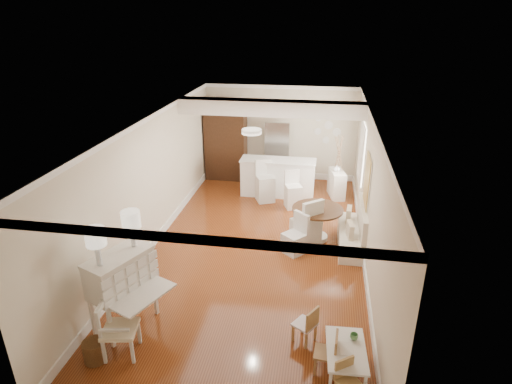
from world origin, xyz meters
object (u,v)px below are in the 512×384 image
(kids_chair_c, at_px, (349,383))
(pantry_cabinet, at_px, (226,142))
(sideboard, at_px, (337,184))
(bar_stool_left, at_px, (265,182))
(secretary_bureau, at_px, (123,291))
(breakfast_counter, at_px, (278,177))
(slip_chair_near, at_px, (295,234))
(gustavian_armchair, at_px, (120,328))
(bar_stool_right, at_px, (293,190))
(kids_table, at_px, (345,361))
(kids_chair_b, at_px, (305,324))
(slip_chair_far, at_px, (306,220))
(dining_table, at_px, (317,224))
(fridge, at_px, (289,153))
(kids_chair_a, at_px, (325,352))
(wicker_basket, at_px, (95,351))

(kids_chair_c, distance_m, pantry_cabinet, 8.55)
(sideboard, bearing_deg, bar_stool_left, -174.16)
(secretary_bureau, distance_m, pantry_cabinet, 6.88)
(pantry_cabinet, bearing_deg, breakfast_counter, -32.43)
(pantry_cabinet, relative_size, sideboard, 2.96)
(slip_chair_near, bearing_deg, kids_chair_c, -33.27)
(breakfast_counter, bearing_deg, secretary_bureau, -107.29)
(gustavian_armchair, xyz_separation_m, bar_stool_right, (2.08, 5.60, 0.03))
(kids_table, xyz_separation_m, kids_chair_b, (-0.60, 0.57, 0.10))
(slip_chair_far, relative_size, pantry_cabinet, 0.47)
(breakfast_counter, height_order, sideboard, breakfast_counter)
(dining_table, bearing_deg, fridge, 105.45)
(fridge, bearing_deg, bar_stool_right, -80.86)
(bar_stool_right, xyz_separation_m, pantry_cabinet, (-2.19, 1.86, 0.66))
(breakfast_counter, bearing_deg, kids_chair_a, -77.35)
(dining_table, bearing_deg, secretary_bureau, -131.16)
(secretary_bureau, xyz_separation_m, slip_chair_near, (2.52, 2.73, -0.22))
(kids_chair_c, bearing_deg, slip_chair_near, 70.36)
(kids_table, relative_size, kids_chair_a, 1.36)
(wicker_basket, xyz_separation_m, bar_stool_left, (1.64, 6.11, 0.39))
(kids_table, height_order, slip_chair_near, slip_chair_near)
(dining_table, height_order, bar_stool_right, bar_stool_right)
(kids_chair_a, relative_size, sideboard, 0.84)
(kids_chair_b, relative_size, pantry_cabinet, 0.28)
(kids_chair_a, bearing_deg, bar_stool_right, -166.70)
(slip_chair_far, distance_m, sideboard, 2.81)
(kids_chair_a, distance_m, kids_chair_b, 0.64)
(slip_chair_near, bearing_deg, kids_chair_b, -40.61)
(slip_chair_near, height_order, fridge, fridge)
(kids_table, bearing_deg, dining_table, 97.77)
(breakfast_counter, bearing_deg, gustavian_armchair, -103.96)
(gustavian_armchair, height_order, dining_table, gustavian_armchair)
(bar_stool_right, xyz_separation_m, fridge, (-0.29, 1.83, 0.41))
(wicker_basket, height_order, pantry_cabinet, pantry_cabinet)
(slip_chair_near, height_order, sideboard, slip_chair_near)
(wicker_basket, relative_size, slip_chair_near, 0.38)
(bar_stool_left, height_order, sideboard, bar_stool_left)
(breakfast_counter, relative_size, sideboard, 2.63)
(pantry_cabinet, relative_size, fridge, 1.28)
(bar_stool_right, distance_m, fridge, 1.90)
(bar_stool_left, bearing_deg, dining_table, -77.19)
(bar_stool_left, bearing_deg, bar_stool_right, -45.38)
(slip_chair_near, distance_m, breakfast_counter, 3.13)
(kids_chair_b, xyz_separation_m, dining_table, (0.07, 3.29, 0.06))
(secretary_bureau, xyz_separation_m, fridge, (2.00, 6.83, 0.24))
(wicker_basket, height_order, kids_table, kids_table)
(secretary_bureau, distance_m, slip_chair_near, 3.72)
(secretary_bureau, distance_m, gustavian_armchair, 0.67)
(bar_stool_left, distance_m, sideboard, 2.01)
(breakfast_counter, bearing_deg, dining_table, -64.34)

